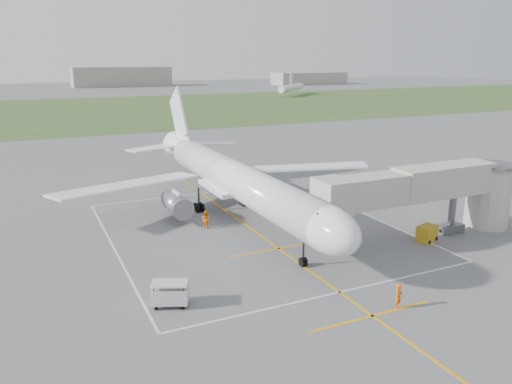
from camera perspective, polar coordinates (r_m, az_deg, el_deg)
name	(u,v)px	position (r m, az deg, el deg)	size (l,w,h in m)	color
ground	(237,219)	(55.67, -2.19, -3.06)	(700.00, 700.00, 0.00)	#58585A
grass_strip	(87,111)	(180.76, -18.76, 8.78)	(700.00, 120.00, 0.02)	#385324
apron_markings	(259,235)	(50.65, 0.40, -4.91)	(28.20, 60.00, 0.01)	orange
airliner	(234,179)	(55.14, -2.54, 1.50)	(38.93, 46.75, 13.52)	white
jet_bridge	(437,190)	(52.13, 20.02, 0.19)	(23.40, 5.00, 7.20)	#A9A698
gpu_unit	(427,234)	(51.53, 18.96, -4.52)	(2.39, 1.99, 1.54)	#B48516
baggage_cart	(170,294)	(37.06, -9.79, -11.40)	(3.00, 2.46, 1.81)	beige
ramp_worker_nose	(399,296)	(37.59, 15.99, -11.37)	(0.68, 0.45, 1.87)	#F55D07
ramp_worker_wing	(206,219)	(52.68, -5.76, -3.12)	(0.92, 0.71, 1.88)	orange
distant_hangars	(25,81)	(314.21, -24.89, 11.48)	(345.00, 49.00, 12.00)	gray
distant_aircraft	(82,95)	(206.53, -19.27, 10.42)	(213.07, 46.73, 8.85)	white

